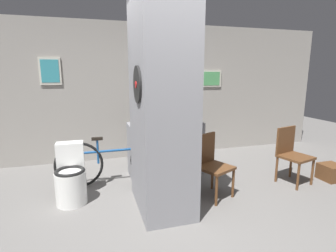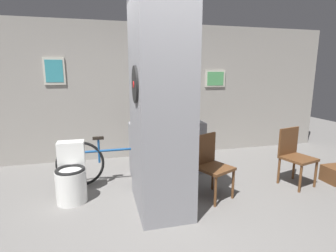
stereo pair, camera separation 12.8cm
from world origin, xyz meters
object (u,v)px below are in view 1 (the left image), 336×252
object	(u,v)px
toilet	(71,178)
chair_near_pillar	(211,162)
bicycle	(117,161)
chair_by_doorway	(291,152)
bottle_tall	(171,115)

from	to	relation	value
toilet	chair_near_pillar	distance (m)	1.87
chair_near_pillar	bicycle	world-z (taller)	chair_near_pillar
chair_near_pillar	chair_by_doorway	bearing A→B (deg)	-22.32
toilet	chair_near_pillar	xyz separation A→B (m)	(1.83, -0.35, 0.15)
bicycle	bottle_tall	distance (m)	1.17
chair_by_doorway	bicycle	world-z (taller)	chair_by_doorway
toilet	bicycle	xyz separation A→B (m)	(0.64, 0.41, 0.04)
toilet	chair_by_doorway	xyz separation A→B (m)	(3.22, -0.29, 0.15)
chair_by_doorway	bicycle	xyz separation A→B (m)	(-2.57, 0.70, -0.11)
toilet	bicycle	world-z (taller)	toilet
chair_near_pillar	chair_by_doorway	distance (m)	1.39
toilet	bicycle	size ratio (longest dim) A/B	0.42
chair_near_pillar	bottle_tall	distance (m)	1.21
chair_near_pillar	bottle_tall	size ratio (longest dim) A/B	2.77
bicycle	chair_by_doorway	bearing A→B (deg)	-15.17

